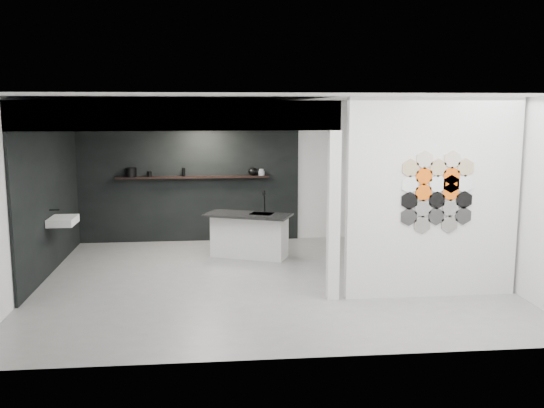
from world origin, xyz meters
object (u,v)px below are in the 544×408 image
at_px(partition_panel, 433,198).
at_px(utensil_cup, 149,174).
at_px(glass_bowl, 261,173).
at_px(kitchen_island, 249,235).
at_px(wall_basin, 63,221).
at_px(glass_vase, 261,172).
at_px(bottle_dark, 184,172).
at_px(stockpot, 131,172).
at_px(kettle, 253,171).

height_order(partition_panel, utensil_cup, partition_panel).
bearing_deg(glass_bowl, kitchen_island, -103.88).
bearing_deg(wall_basin, glass_bowl, 31.35).
distance_m(kitchen_island, glass_vase, 1.70).
distance_m(kitchen_island, bottle_dark, 2.06).
distance_m(kitchen_island, stockpot, 2.78).
relative_size(partition_panel, kitchen_island, 1.71).
height_order(partition_panel, glass_bowl, partition_panel).
bearing_deg(utensil_cup, stockpot, 180.00).
height_order(wall_basin, glass_bowl, glass_bowl).
bearing_deg(utensil_cup, glass_vase, 0.00).
height_order(stockpot, kettle, stockpot).
height_order(glass_bowl, bottle_dark, bottle_dark).
bearing_deg(kettle, glass_vase, 16.24).
bearing_deg(glass_bowl, utensil_cup, 180.00).
bearing_deg(glass_bowl, partition_panel, -61.77).
bearing_deg(bottle_dark, glass_vase, 0.00).
xyz_separation_m(wall_basin, utensil_cup, (1.19, 2.07, 0.52)).
height_order(kitchen_island, bottle_dark, bottle_dark).
bearing_deg(partition_panel, kitchen_island, 133.77).
bearing_deg(kettle, partition_panel, -43.61).
height_order(wall_basin, bottle_dark, bottle_dark).
distance_m(partition_panel, glass_bowl, 4.39).
height_order(bottle_dark, utensil_cup, bottle_dark).
xyz_separation_m(stockpot, glass_bowl, (2.55, 0.00, -0.04)).
height_order(wall_basin, stockpot, stockpot).
relative_size(wall_basin, kitchen_island, 0.37).
height_order(glass_bowl, utensil_cup, utensil_cup).
bearing_deg(kettle, glass_bowl, 16.24).
bearing_deg(kitchen_island, partition_panel, -23.41).
relative_size(wall_basin, bottle_dark, 3.66).
bearing_deg(kitchen_island, utensil_cup, 166.87).
relative_size(kitchen_island, kettle, 8.67).
height_order(stockpot, glass_bowl, stockpot).
height_order(kettle, utensil_cup, kettle).
bearing_deg(wall_basin, bottle_dark, 48.07).
height_order(stockpot, utensil_cup, stockpot).
distance_m(wall_basin, stockpot, 2.30).
distance_m(bottle_dark, utensil_cup, 0.66).
bearing_deg(glass_vase, partition_panel, -61.77).
height_order(kitchen_island, glass_vase, glass_vase).
bearing_deg(stockpot, wall_basin, -112.14).
bearing_deg(bottle_dark, stockpot, 180.00).
bearing_deg(wall_basin, partition_panel, -18.23).
distance_m(wall_basin, glass_bowl, 4.00).
height_order(kettle, bottle_dark, bottle_dark).
distance_m(glass_bowl, glass_vase, 0.02).
bearing_deg(glass_vase, glass_bowl, 0.00).
relative_size(kettle, bottle_dark, 1.15).
distance_m(kitchen_island, kettle, 1.68).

